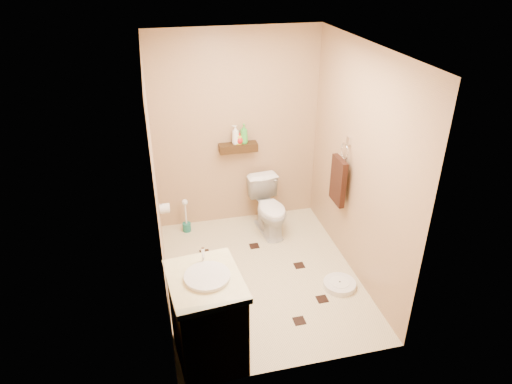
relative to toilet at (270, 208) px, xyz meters
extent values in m
plane|color=beige|center=(-0.31, -0.83, -0.34)|extent=(2.50, 2.50, 0.00)
cube|color=tan|center=(-0.31, 0.42, 0.86)|extent=(2.00, 0.04, 2.40)
cube|color=tan|center=(-0.31, -2.08, 0.86)|extent=(2.00, 0.04, 2.40)
cube|color=tan|center=(-1.31, -0.83, 0.86)|extent=(0.04, 2.50, 2.40)
cube|color=tan|center=(0.69, -0.83, 0.86)|extent=(0.04, 2.50, 2.40)
cube|color=silver|center=(-0.31, -0.83, 2.06)|extent=(2.00, 2.50, 0.02)
cube|color=#3B2410|center=(-0.31, 0.34, 0.68)|extent=(0.46, 0.14, 0.10)
cube|color=black|center=(-0.61, -1.02, -0.33)|extent=(0.11, 0.11, 0.01)
cube|color=black|center=(0.14, -0.76, -0.33)|extent=(0.11, 0.11, 0.01)
cube|color=black|center=(-0.12, -1.58, -0.33)|extent=(0.11, 0.11, 0.01)
cube|color=black|center=(-0.85, -0.27, -0.33)|extent=(0.11, 0.11, 0.01)
cube|color=black|center=(0.20, -1.34, -0.33)|extent=(0.11, 0.11, 0.01)
cube|color=black|center=(-0.26, -0.28, -0.33)|extent=(0.11, 0.11, 0.01)
imported|color=white|center=(0.00, 0.00, 0.00)|extent=(0.45, 0.70, 0.67)
cube|color=brown|center=(-1.01, -1.78, 0.06)|extent=(0.59, 0.70, 0.79)
cube|color=#EFEAAD|center=(-1.01, -1.78, 0.48)|extent=(0.63, 0.74, 0.05)
cylinder|color=silver|center=(-0.99, -1.78, 0.51)|extent=(0.37, 0.37, 0.05)
cylinder|color=silver|center=(-0.99, -1.56, 0.58)|extent=(0.03, 0.03, 0.12)
cylinder|color=white|center=(0.44, -1.20, -0.30)|extent=(0.45, 0.45, 0.06)
cylinder|color=white|center=(0.44, -1.20, -0.27)|extent=(0.20, 0.20, 0.01)
cylinder|color=#1A685A|center=(-1.00, 0.24, -0.28)|extent=(0.10, 0.10, 0.11)
cylinder|color=white|center=(-1.00, 0.24, -0.07)|extent=(0.02, 0.02, 0.32)
sphere|color=white|center=(-1.00, 0.24, 0.08)|extent=(0.07, 0.07, 0.07)
cube|color=silver|center=(0.68, -0.58, 1.04)|extent=(0.03, 0.06, 0.08)
torus|color=silver|center=(0.64, -0.58, 0.92)|extent=(0.02, 0.19, 0.19)
cube|color=black|center=(0.60, -0.58, 0.58)|extent=(0.06, 0.30, 0.52)
cylinder|color=white|center=(-1.25, -0.18, 0.26)|extent=(0.11, 0.11, 0.11)
cylinder|color=silver|center=(-1.29, -0.18, 0.32)|extent=(0.04, 0.02, 0.02)
imported|color=white|center=(-0.34, 0.34, 0.85)|extent=(0.12, 0.12, 0.23)
imported|color=gold|center=(-0.31, 0.34, 0.81)|extent=(0.07, 0.07, 0.16)
imported|color=red|center=(-0.29, 0.34, 0.80)|extent=(0.13, 0.13, 0.13)
imported|color=green|center=(-0.24, 0.34, 0.85)|extent=(0.10, 0.10, 0.24)
camera|label=1|loc=(-1.27, -4.63, 2.81)|focal=32.00mm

